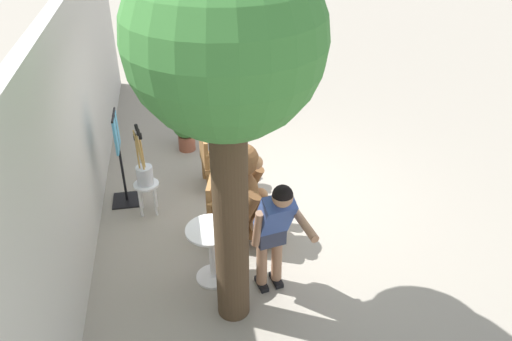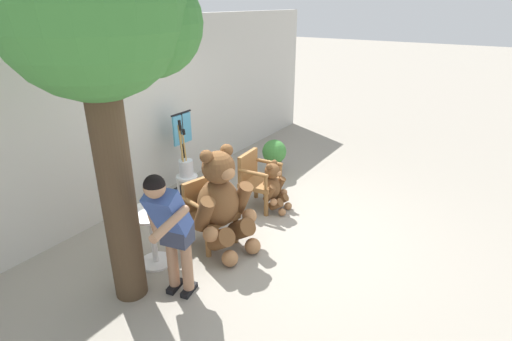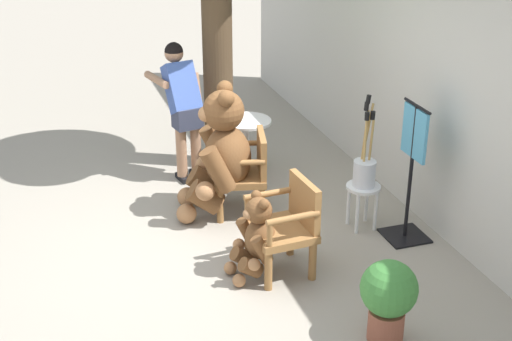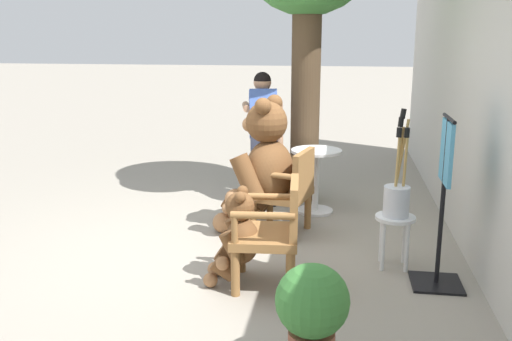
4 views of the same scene
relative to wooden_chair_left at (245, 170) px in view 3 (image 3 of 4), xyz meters
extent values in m
plane|color=gray|center=(0.60, -0.67, -0.46)|extent=(60.00, 60.00, 0.00)
cube|color=beige|center=(0.60, 1.73, 0.94)|extent=(10.00, 0.16, 2.80)
cube|color=olive|center=(-0.01, -0.06, -0.06)|extent=(0.67, 0.64, 0.07)
cylinder|color=olive|center=(-0.29, -0.21, -0.28)|extent=(0.07, 0.07, 0.37)
cylinder|color=olive|center=(0.16, -0.32, -0.28)|extent=(0.07, 0.07, 0.37)
cylinder|color=olive|center=(-0.19, 0.20, -0.28)|extent=(0.07, 0.07, 0.37)
cylinder|color=olive|center=(0.26, 0.09, -0.28)|extent=(0.07, 0.07, 0.37)
cube|color=olive|center=(0.04, 0.16, 0.19)|extent=(0.52, 0.18, 0.42)
cylinder|color=olive|center=(-0.26, 0.00, 0.20)|extent=(0.17, 0.48, 0.06)
cylinder|color=olive|center=(-0.31, -0.20, 0.09)|extent=(0.05, 0.05, 0.22)
cylinder|color=olive|center=(0.23, -0.12, 0.20)|extent=(0.17, 0.48, 0.06)
cylinder|color=olive|center=(0.18, -0.32, 0.09)|extent=(0.05, 0.05, 0.22)
cube|color=olive|center=(1.21, -0.06, -0.06)|extent=(0.60, 0.56, 0.07)
cylinder|color=olive|center=(1.00, -0.29, -0.28)|extent=(0.07, 0.07, 0.37)
cylinder|color=olive|center=(1.45, -0.25, -0.28)|extent=(0.07, 0.07, 0.37)
cylinder|color=olive|center=(0.97, 0.13, -0.28)|extent=(0.07, 0.07, 0.37)
cylinder|color=olive|center=(1.42, 0.17, -0.28)|extent=(0.07, 0.07, 0.37)
cube|color=olive|center=(1.19, 0.17, 0.19)|extent=(0.52, 0.10, 0.42)
cylinder|color=olive|center=(0.96, -0.08, 0.20)|extent=(0.09, 0.48, 0.06)
cylinder|color=olive|center=(0.98, -0.29, 0.09)|extent=(0.05, 0.05, 0.22)
cylinder|color=olive|center=(1.46, -0.04, 0.20)|extent=(0.09, 0.48, 0.06)
cylinder|color=olive|center=(1.47, -0.25, 0.09)|extent=(0.05, 0.05, 0.22)
ellipsoid|color=brown|center=(-0.01, -0.18, 0.17)|extent=(0.66, 0.60, 0.65)
sphere|color=brown|center=(-0.02, -0.21, 0.66)|extent=(0.41, 0.41, 0.41)
ellipsoid|color=#A47148|center=(-0.06, -0.38, 0.63)|extent=(0.23, 0.19, 0.15)
sphere|color=black|center=(-0.06, -0.38, 0.64)|extent=(0.06, 0.06, 0.06)
sphere|color=brown|center=(-0.17, -0.15, 0.84)|extent=(0.16, 0.16, 0.16)
sphere|color=brown|center=(0.13, -0.23, 0.84)|extent=(0.16, 0.16, 0.16)
cylinder|color=brown|center=(-0.33, -0.21, 0.17)|extent=(0.26, 0.39, 0.49)
sphere|color=#A47148|center=(-0.38, -0.34, -0.05)|extent=(0.19, 0.19, 0.19)
cylinder|color=brown|center=(0.25, -0.36, 0.17)|extent=(0.26, 0.39, 0.49)
sphere|color=#A47148|center=(0.24, -0.49, -0.05)|extent=(0.19, 0.19, 0.19)
cylinder|color=brown|center=(-0.24, -0.37, -0.19)|extent=(0.33, 0.45, 0.38)
sphere|color=#A47148|center=(-0.30, -0.56, -0.36)|extent=(0.21, 0.21, 0.21)
cylinder|color=brown|center=(0.10, -0.45, -0.19)|extent=(0.33, 0.45, 0.38)
sphere|color=#A47148|center=(0.07, -0.65, -0.36)|extent=(0.21, 0.21, 0.21)
ellipsoid|color=brown|center=(1.21, -0.24, -0.10)|extent=(0.34, 0.29, 0.37)
sphere|color=brown|center=(1.21, -0.26, 0.18)|extent=(0.24, 0.24, 0.24)
ellipsoid|color=#A47148|center=(1.22, -0.36, 0.16)|extent=(0.12, 0.09, 0.09)
sphere|color=black|center=(1.22, -0.36, 0.17)|extent=(0.03, 0.03, 0.03)
sphere|color=brown|center=(1.12, -0.25, 0.28)|extent=(0.09, 0.09, 0.09)
sphere|color=brown|center=(1.30, -0.24, 0.28)|extent=(0.09, 0.09, 0.09)
cylinder|color=brown|center=(1.04, -0.31, -0.10)|extent=(0.12, 0.21, 0.28)
sphere|color=#A47148|center=(1.04, -0.39, -0.23)|extent=(0.11, 0.11, 0.11)
cylinder|color=brown|center=(1.39, -0.29, -0.10)|extent=(0.12, 0.21, 0.28)
sphere|color=#A47148|center=(1.40, -0.36, -0.23)|extent=(0.11, 0.11, 0.11)
cylinder|color=brown|center=(1.12, -0.38, -0.30)|extent=(0.15, 0.24, 0.22)
sphere|color=#A47148|center=(1.12, -0.49, -0.40)|extent=(0.12, 0.12, 0.12)
cylinder|color=brown|center=(1.32, -0.37, -0.30)|extent=(0.15, 0.24, 0.22)
sphere|color=#A47148|center=(1.34, -0.48, -0.40)|extent=(0.12, 0.12, 0.12)
cube|color=black|center=(-0.98, -0.28, -0.43)|extent=(0.25, 0.14, 0.06)
cylinder|color=#A37556|center=(-0.98, -0.28, 0.01)|extent=(0.12, 0.12, 0.82)
cube|color=black|center=(-0.94, -0.46, -0.43)|extent=(0.25, 0.14, 0.06)
cylinder|color=#A37556|center=(-0.94, -0.46, 0.01)|extent=(0.12, 0.12, 0.82)
cube|color=#33384C|center=(-0.96, -0.37, 0.29)|extent=(0.27, 0.34, 0.24)
cube|color=#385199|center=(-1.08, -0.39, 0.60)|extent=(0.48, 0.40, 0.57)
sphere|color=#A37556|center=(-1.25, -0.43, 0.94)|extent=(0.21, 0.21, 0.21)
sphere|color=black|center=(-1.25, -0.43, 0.96)|extent=(0.21, 0.21, 0.21)
cylinder|color=#A37556|center=(-1.29, -0.63, 0.65)|extent=(0.57, 0.19, 0.10)
cylinder|color=#A37556|center=(-1.12, -0.21, 0.48)|extent=(0.21, 0.12, 0.51)
cylinder|color=silver|center=(0.70, 0.99, -0.02)|extent=(0.34, 0.34, 0.03)
cylinder|color=silver|center=(0.80, 1.09, -0.25)|extent=(0.04, 0.04, 0.43)
cylinder|color=silver|center=(0.60, 1.09, -0.25)|extent=(0.04, 0.04, 0.43)
cylinder|color=silver|center=(0.80, 0.89, -0.25)|extent=(0.04, 0.04, 0.43)
cylinder|color=silver|center=(0.60, 0.89, -0.25)|extent=(0.04, 0.04, 0.43)
cylinder|color=silver|center=(0.70, 0.99, 0.13)|extent=(0.22, 0.22, 0.26)
cylinder|color=tan|center=(0.69, 0.98, 0.38)|extent=(0.05, 0.04, 0.60)
cylinder|color=black|center=(0.69, 0.98, 0.72)|extent=(0.05, 0.05, 0.08)
cylinder|color=tan|center=(0.64, 1.00, 0.42)|extent=(0.03, 0.07, 0.68)
cylinder|color=black|center=(0.64, 1.00, 0.80)|extent=(0.04, 0.05, 0.08)
cylinder|color=tan|center=(0.69, 1.05, 0.38)|extent=(0.06, 0.03, 0.60)
cylinder|color=black|center=(0.69, 1.05, 0.72)|extent=(0.05, 0.05, 0.08)
cylinder|color=tan|center=(0.65, 1.01, 0.45)|extent=(0.05, 0.12, 0.75)
cylinder|color=black|center=(0.65, 1.01, 0.87)|extent=(0.05, 0.05, 0.09)
cylinder|color=white|center=(-0.75, 0.25, 0.24)|extent=(0.56, 0.56, 0.03)
cylinder|color=white|center=(-0.75, 0.25, -0.12)|extent=(0.07, 0.07, 0.69)
cylinder|color=white|center=(-0.75, 0.25, -0.45)|extent=(0.40, 0.40, 0.03)
cylinder|color=#473523|center=(-1.28, 0.08, 0.80)|extent=(0.34, 0.34, 2.52)
cylinder|color=brown|center=(2.38, 0.38, -0.33)|extent=(0.28, 0.28, 0.26)
sphere|color=#3D7F38|center=(2.38, 0.38, 0.00)|extent=(0.44, 0.44, 0.44)
cube|color=black|center=(1.02, 1.31, -0.45)|extent=(0.40, 0.40, 0.02)
cylinder|color=black|center=(1.02, 1.31, 0.21)|extent=(0.04, 0.04, 1.35)
cylinder|color=black|center=(1.02, 1.31, 0.89)|extent=(0.44, 0.03, 0.03)
cube|color=#4C99BF|center=(1.02, 1.31, 0.63)|extent=(0.40, 0.03, 0.48)
camera|label=1|loc=(-5.07, 0.49, 3.66)|focal=35.00mm
camera|label=2|loc=(-3.54, -2.99, 2.52)|focal=28.00mm
camera|label=3|loc=(6.33, -1.98, 3.00)|focal=50.00mm
camera|label=4|loc=(5.44, 0.51, 1.52)|focal=40.00mm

